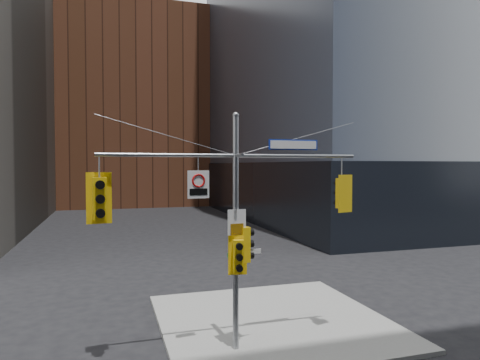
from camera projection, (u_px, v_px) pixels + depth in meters
sidewalk_corner at (273, 321)px, 15.48m from camera, size 8.00×8.00×0.15m
podium_ne at (392, 189)px, 49.79m from camera, size 36.40×36.40×6.00m
brick_midrise at (132, 112)px, 65.98m from camera, size 26.00×20.00×28.00m
signal_assembly at (236, 208)px, 12.82m from camera, size 8.00×0.80×7.30m
traffic_light_west_arm at (100, 198)px, 11.68m from camera, size 0.68×0.57×1.43m
traffic_light_east_arm at (342, 193)px, 13.87m from camera, size 0.57×0.53×1.21m
traffic_light_pole_side at (246, 244)px, 12.97m from camera, size 0.44×0.38×1.06m
traffic_light_pole_front at (238, 256)px, 12.61m from camera, size 0.56×0.48×1.19m
street_sign_blade at (293, 145)px, 13.31m from camera, size 1.66×0.08×0.32m
regulatory_sign_arm at (198, 184)px, 12.44m from camera, size 0.65×0.12×0.82m
regulatory_sign_pole at (237, 223)px, 12.73m from camera, size 0.58×0.10×0.76m
street_blade_ew at (250, 252)px, 13.01m from camera, size 0.72×0.05×0.14m
street_blade_ns at (232, 258)px, 13.31m from camera, size 0.08×0.77×0.15m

